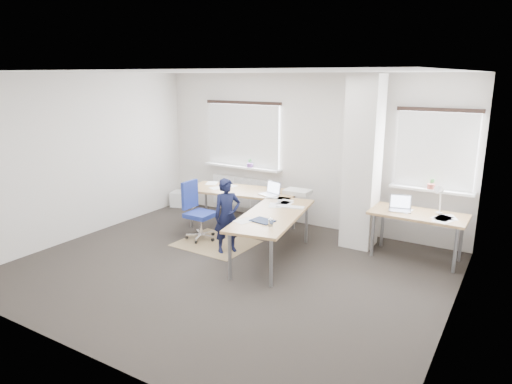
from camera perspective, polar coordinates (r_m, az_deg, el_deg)
The scene contains 8 objects.
ground at distance 6.79m, azimuth -3.52°, elevation -9.56°, with size 6.00×6.00×0.00m, color black.
room_shell at distance 6.57m, azimuth -0.18°, elevation 5.57°, with size 6.04×5.04×2.82m.
floor_mat at distance 7.77m, azimuth -5.02°, elevation -6.41°, with size 1.23×1.04×0.01m, color olive.
white_crate at distance 9.99m, azimuth -8.97°, elevation -0.85°, with size 0.53×0.37×0.32m, color white.
desk_main at distance 7.58m, azimuth 0.39°, elevation -1.39°, with size 2.82×2.63×0.96m.
desk_side at distance 7.33m, azimuth 19.61°, elevation -2.86°, with size 1.41×0.72×1.22m.
task_chair at distance 7.94m, azimuth -7.14°, elevation -3.88°, with size 0.55×0.54×1.01m.
person at distance 7.23m, azimuth -3.61°, elevation -2.99°, with size 0.44×0.29×1.20m, color black.
Camera 1 is at (3.56, -5.09, 2.76)m, focal length 32.00 mm.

